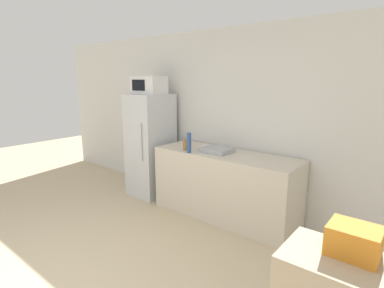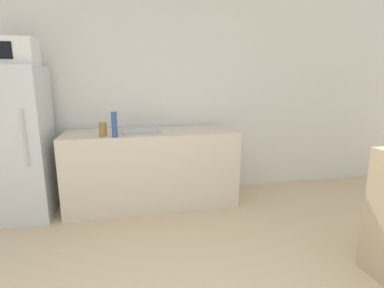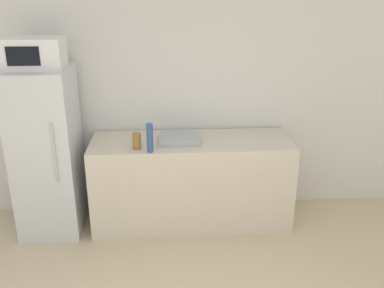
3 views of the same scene
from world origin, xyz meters
TOP-DOWN VIEW (x-y plane):
  - wall_back at (0.00, 3.04)m, footprint 8.00×0.06m
  - refrigerator at (-1.23, 2.61)m, footprint 0.58×0.67m
  - microwave at (-1.23, 2.61)m, footprint 0.52×0.35m
  - counter at (0.19, 2.65)m, footprint 2.02×0.68m
  - sink_basin at (0.07, 2.62)m, footprint 0.40×0.33m
  - bottle_tall at (-0.21, 2.37)m, footprint 0.06×0.06m
  - bottle_short at (-0.34, 2.45)m, footprint 0.08×0.08m

SIDE VIEW (x-z plane):
  - counter at x=0.19m, z-range 0.00..0.91m
  - refrigerator at x=-1.23m, z-range 0.00..1.66m
  - sink_basin at x=0.07m, z-range 0.91..0.97m
  - bottle_short at x=-0.34m, z-range 0.91..1.07m
  - bottle_tall at x=-0.21m, z-range 0.91..1.19m
  - wall_back at x=0.00m, z-range 0.00..2.60m
  - microwave at x=-1.23m, z-range 1.66..1.94m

